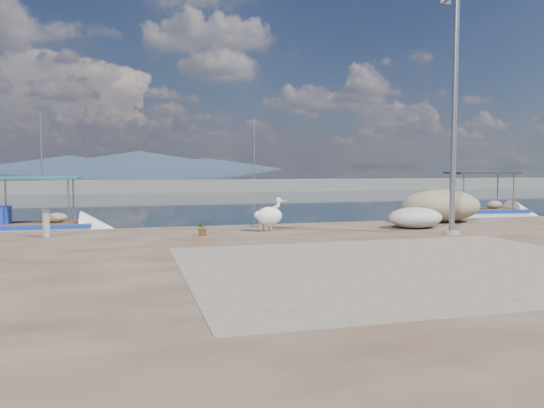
% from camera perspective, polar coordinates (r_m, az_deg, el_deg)
% --- Properties ---
extents(ground, '(1400.00, 1400.00, 0.00)m').
position_cam_1_polar(ground, '(13.45, 4.30, -6.63)').
color(ground, '#162635').
rests_on(ground, ground).
extents(quay, '(44.00, 22.00, 0.50)m').
position_cam_1_polar(quay, '(8.14, 18.93, -12.10)').
color(quay, '#4C3321').
rests_on(quay, ground).
extents(quay_patch, '(9.00, 7.00, 0.01)m').
position_cam_1_polar(quay_patch, '(11.08, 14.49, -6.39)').
color(quay_patch, gray).
rests_on(quay_patch, quay).
extents(breakwater, '(120.00, 2.20, 7.50)m').
position_cam_1_polar(breakwater, '(52.67, -10.44, 1.89)').
color(breakwater, gray).
rests_on(breakwater, ground).
extents(mountains, '(370.00, 280.00, 22.00)m').
position_cam_1_polar(mountains, '(662.55, -14.56, 4.48)').
color(mountains, '#28384C').
rests_on(mountains, ground).
extents(boat_left, '(5.25, 1.87, 2.50)m').
position_cam_1_polar(boat_left, '(20.42, -24.06, -2.77)').
color(boat_left, white).
rests_on(boat_left, ground).
extents(boat_right, '(5.66, 2.61, 2.62)m').
position_cam_1_polar(boat_right, '(26.58, 21.40, -1.18)').
color(boat_right, white).
rests_on(boat_right, ground).
extents(pelican, '(1.09, 0.59, 1.04)m').
position_cam_1_polar(pelican, '(16.32, -0.24, -1.23)').
color(pelican, tan).
rests_on(pelican, quay).
extents(lamp_post, '(0.44, 0.96, 7.00)m').
position_cam_1_polar(lamp_post, '(16.45, 18.96, 8.39)').
color(lamp_post, gray).
rests_on(lamp_post, quay).
extents(bollard_near, '(0.22, 0.22, 0.66)m').
position_cam_1_polar(bollard_near, '(16.61, -1.16, -1.60)').
color(bollard_near, gray).
rests_on(bollard_near, quay).
extents(bollard_far, '(0.26, 0.26, 0.79)m').
position_cam_1_polar(bollard_far, '(16.29, -23.12, -1.79)').
color(bollard_far, gray).
rests_on(bollard_far, quay).
extents(potted_plant, '(0.46, 0.43, 0.44)m').
position_cam_1_polar(potted_plant, '(15.44, -7.45, -2.58)').
color(potted_plant, '#33722D').
rests_on(potted_plant, quay).
extents(net_pile_c, '(2.96, 2.12, 1.16)m').
position_cam_1_polar(net_pile_c, '(20.09, 17.69, -0.17)').
color(net_pile_c, tan).
rests_on(net_pile_c, quay).
extents(net_pile_d, '(1.80, 1.35, 0.67)m').
position_cam_1_polar(net_pile_d, '(17.80, 15.16, -1.43)').
color(net_pile_d, silver).
rests_on(net_pile_d, quay).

